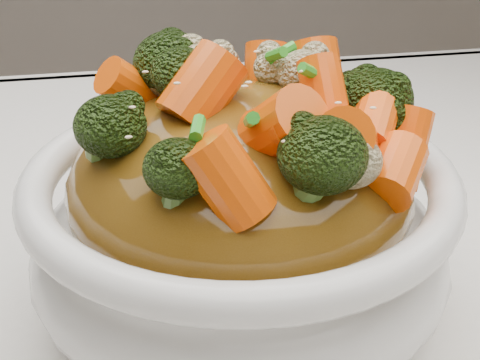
{
  "coord_description": "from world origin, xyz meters",
  "views": [
    {
      "loc": [
        -0.09,
        -0.35,
        1.0
      ],
      "look_at": [
        -0.03,
        -0.04,
        0.83
      ],
      "focal_mm": 50.0,
      "sensor_mm": 36.0,
      "label": 1
    }
  ],
  "objects": [
    {
      "name": "tablecloth",
      "position": [
        0.0,
        0.0,
        0.73
      ],
      "size": [
        1.2,
        0.8,
        0.04
      ],
      "primitive_type": "cube",
      "color": "white",
      "rests_on": "dining_table"
    },
    {
      "name": "bowl",
      "position": [
        -0.03,
        -0.04,
        0.8
      ],
      "size": [
        0.24,
        0.24,
        0.09
      ],
      "primitive_type": null,
      "rotation": [
        0.0,
        0.0,
        0.01
      ],
      "color": "white",
      "rests_on": "tablecloth"
    },
    {
      "name": "sauce_base",
      "position": [
        -0.03,
        -0.04,
        0.83
      ],
      "size": [
        0.19,
        0.19,
        0.1
      ],
      "primitive_type": "ellipsoid",
      "rotation": [
        0.0,
        0.0,
        0.01
      ],
      "color": "brown",
      "rests_on": "bowl"
    },
    {
      "name": "carrots",
      "position": [
        -0.03,
        -0.04,
        0.9
      ],
      "size": [
        0.19,
        0.19,
        0.05
      ],
      "primitive_type": null,
      "rotation": [
        0.0,
        0.0,
        0.01
      ],
      "color": "#F45607",
      "rests_on": "sauce_base"
    },
    {
      "name": "broccoli",
      "position": [
        -0.03,
        -0.04,
        0.89
      ],
      "size": [
        0.19,
        0.19,
        0.05
      ],
      "primitive_type": null,
      "rotation": [
        0.0,
        0.0,
        0.01
      ],
      "color": "black",
      "rests_on": "sauce_base"
    },
    {
      "name": "cauliflower",
      "position": [
        -0.03,
        -0.04,
        0.89
      ],
      "size": [
        0.19,
        0.19,
        0.04
      ],
      "primitive_type": null,
      "rotation": [
        0.0,
        0.0,
        0.01
      ],
      "color": "#C3B785",
      "rests_on": "sauce_base"
    },
    {
      "name": "scallions",
      "position": [
        -0.03,
        -0.04,
        0.9
      ],
      "size": [
        0.14,
        0.14,
        0.02
      ],
      "primitive_type": null,
      "rotation": [
        0.0,
        0.0,
        0.01
      ],
      "color": "green",
      "rests_on": "sauce_base"
    },
    {
      "name": "sesame_seeds",
      "position": [
        -0.03,
        -0.04,
        0.9
      ],
      "size": [
        0.17,
        0.17,
        0.01
      ],
      "primitive_type": null,
      "rotation": [
        0.0,
        0.0,
        0.01
      ],
      "color": "beige",
      "rests_on": "sauce_base"
    }
  ]
}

